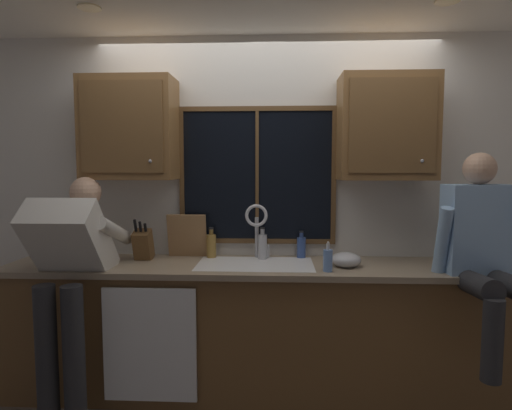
% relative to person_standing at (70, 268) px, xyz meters
% --- Properties ---
extents(back_wall, '(5.92, 0.12, 2.55)m').
position_rel_person_standing_xyz_m(back_wall, '(1.24, 0.65, 0.33)').
color(back_wall, silver).
rests_on(back_wall, floor).
extents(ceiling_downlight_left, '(0.14, 0.14, 0.01)m').
position_rel_person_standing_xyz_m(ceiling_downlight_left, '(0.18, -0.01, 1.60)').
color(ceiling_downlight_left, '#FFEAB2').
extents(ceiling_downlight_right, '(0.14, 0.14, 0.01)m').
position_rel_person_standing_xyz_m(ceiling_downlight_right, '(2.29, -0.01, 1.60)').
color(ceiling_downlight_right, '#FFEAB2').
extents(window_glass, '(1.10, 0.02, 0.95)m').
position_rel_person_standing_xyz_m(window_glass, '(1.17, 0.59, 0.58)').
color(window_glass, black).
extents(window_frame_top, '(1.17, 0.02, 0.04)m').
position_rel_person_standing_xyz_m(window_frame_top, '(1.17, 0.58, 1.07)').
color(window_frame_top, brown).
extents(window_frame_bottom, '(1.17, 0.02, 0.04)m').
position_rel_person_standing_xyz_m(window_frame_bottom, '(1.17, 0.58, 0.09)').
color(window_frame_bottom, brown).
extents(window_frame_left, '(0.03, 0.02, 0.95)m').
position_rel_person_standing_xyz_m(window_frame_left, '(0.60, 0.58, 0.58)').
color(window_frame_left, brown).
extents(window_frame_right, '(0.04, 0.02, 0.95)m').
position_rel_person_standing_xyz_m(window_frame_right, '(1.73, 0.58, 0.58)').
color(window_frame_right, brown).
extents(window_mullion_center, '(0.02, 0.02, 0.95)m').
position_rel_person_standing_xyz_m(window_mullion_center, '(1.17, 0.57, 0.58)').
color(window_mullion_center, brown).
extents(lower_cabinet_run, '(3.52, 0.58, 0.88)m').
position_rel_person_standing_xyz_m(lower_cabinet_run, '(1.24, 0.30, -0.51)').
color(lower_cabinet_run, brown).
rests_on(lower_cabinet_run, floor).
extents(countertop, '(3.58, 0.62, 0.04)m').
position_rel_person_standing_xyz_m(countertop, '(1.24, 0.28, -0.05)').
color(countertop, gray).
rests_on(countertop, lower_cabinet_run).
extents(dishwasher_front, '(0.60, 0.02, 0.74)m').
position_rel_person_standing_xyz_m(dishwasher_front, '(0.51, -0.01, -0.49)').
color(dishwasher_front, white).
extents(upper_cabinet_left, '(0.65, 0.36, 0.72)m').
position_rel_person_standing_xyz_m(upper_cabinet_left, '(0.26, 0.43, 0.91)').
color(upper_cabinet_left, brown).
extents(upper_cabinet_right, '(0.65, 0.36, 0.72)m').
position_rel_person_standing_xyz_m(upper_cabinet_right, '(2.07, 0.43, 0.91)').
color(upper_cabinet_right, brown).
extents(sink, '(0.80, 0.46, 0.21)m').
position_rel_person_standing_xyz_m(sink, '(1.17, 0.29, -0.13)').
color(sink, silver).
rests_on(sink, lower_cabinet_run).
extents(faucet, '(0.18, 0.09, 0.40)m').
position_rel_person_standing_xyz_m(faucet, '(1.17, 0.48, 0.23)').
color(faucet, silver).
rests_on(faucet, countertop).
extents(person_standing, '(0.53, 0.71, 1.52)m').
position_rel_person_standing_xyz_m(person_standing, '(0.00, 0.00, 0.00)').
color(person_standing, '#262628').
rests_on(person_standing, floor).
extents(person_sitting_on_counter, '(0.54, 0.61, 1.26)m').
position_rel_person_standing_xyz_m(person_sitting_on_counter, '(2.58, 0.02, 0.16)').
color(person_sitting_on_counter, '#262628').
rests_on(person_sitting_on_counter, countertop).
extents(knife_block, '(0.12, 0.18, 0.32)m').
position_rel_person_standing_xyz_m(knife_block, '(0.35, 0.39, 0.08)').
color(knife_block, brown).
rests_on(knife_block, countertop).
extents(cutting_board, '(0.29, 0.09, 0.32)m').
position_rel_person_standing_xyz_m(cutting_board, '(0.65, 0.51, 0.13)').
color(cutting_board, '#997047').
rests_on(cutting_board, countertop).
extents(mixing_bowl, '(0.20, 0.20, 0.10)m').
position_rel_person_standing_xyz_m(mixing_bowl, '(1.78, 0.25, 0.02)').
color(mixing_bowl, '#B7B7BC').
rests_on(mixing_bowl, countertop).
extents(soap_dispenser, '(0.06, 0.07, 0.20)m').
position_rel_person_standing_xyz_m(soap_dispenser, '(1.64, 0.11, 0.05)').
color(soap_dispenser, '#668CCC').
rests_on(soap_dispenser, countertop).
extents(bottle_green_glass, '(0.07, 0.07, 0.20)m').
position_rel_person_standing_xyz_m(bottle_green_glass, '(1.50, 0.52, 0.05)').
color(bottle_green_glass, '#334C8C').
rests_on(bottle_green_glass, countertop).
extents(bottle_tall_clear, '(0.07, 0.07, 0.22)m').
position_rel_person_standing_xyz_m(bottle_tall_clear, '(0.83, 0.50, 0.06)').
color(bottle_tall_clear, olive).
rests_on(bottle_tall_clear, countertop).
extents(bottle_amber_small, '(0.06, 0.06, 0.24)m').
position_rel_person_standing_xyz_m(bottle_amber_small, '(1.21, 0.46, 0.07)').
color(bottle_amber_small, '#B7B7BC').
rests_on(bottle_amber_small, countertop).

